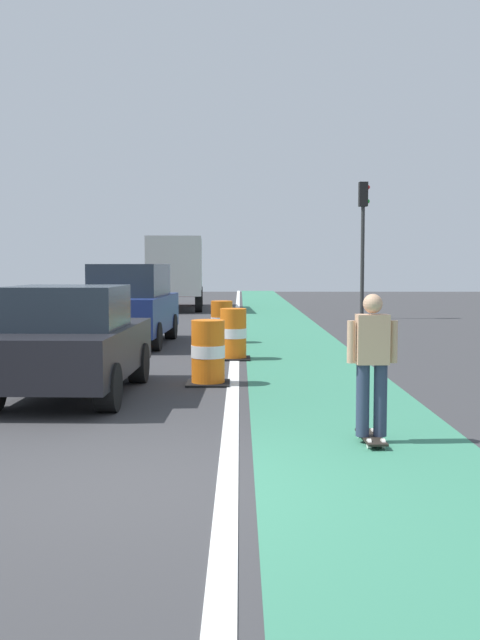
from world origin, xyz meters
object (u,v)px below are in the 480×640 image
object	(u,v)px
traffic_barrel_front	(205,353)
traffic_barrel_mid	(230,335)
traffic_light_corner	(360,225)
traffic_barrel_back	(219,322)
delivery_truck_down_block	(174,269)
parked_suv_second	(128,304)
parked_sedan_nearest	(68,342)
skateboarder_on_lane	(369,363)

from	to	relation	value
traffic_barrel_front	traffic_barrel_mid	distance (m)	3.37
traffic_barrel_mid	traffic_light_corner	world-z (taller)	traffic_light_corner
traffic_barrel_back	delivery_truck_down_block	xyz separation A→B (m)	(-2.44, 14.82, 1.31)
traffic_barrel_front	delivery_truck_down_block	size ratio (longest dim) A/B	0.14
traffic_barrel_mid	traffic_barrel_back	distance (m)	3.40
parked_suv_second	delivery_truck_down_block	distance (m)	15.23
traffic_barrel_front	parked_suv_second	bearing A→B (deg)	109.35
parked_sedan_nearest	parked_suv_second	size ratio (longest dim) A/B	0.89
delivery_truck_down_block	traffic_barrel_front	bearing A→B (deg)	-83.70
traffic_barrel_front	traffic_barrel_back	xyz separation A→B (m)	(0.06, 6.73, 0.00)
skateboarder_on_lane	traffic_barrel_front	bearing A→B (deg)	116.22
parked_sedan_nearest	traffic_barrel_front	size ratio (longest dim) A/B	3.81
traffic_barrel_front	traffic_light_corner	size ratio (longest dim) A/B	0.21
skateboarder_on_lane	traffic_barrel_mid	size ratio (longest dim) A/B	1.55
delivery_truck_down_block	traffic_light_corner	xyz separation A→B (m)	(7.51, -6.24, 1.65)
traffic_barrel_mid	traffic_light_corner	distance (m)	13.21
skateboarder_on_lane	traffic_light_corner	bearing A→B (deg)	80.91
parked_sedan_nearest	traffic_barrel_front	xyz separation A→B (m)	(2.05, 1.11, -0.30)
delivery_truck_down_block	parked_sedan_nearest	bearing A→B (deg)	-89.18
skateboarder_on_lane	traffic_barrel_mid	xyz separation A→B (m)	(-1.63, 7.46, -0.38)
traffic_barrel_mid	traffic_barrel_back	xyz separation A→B (m)	(-0.33, 3.38, 0.00)
parked_suv_second	traffic_barrel_mid	world-z (taller)	parked_suv_second
traffic_barrel_back	traffic_light_corner	xyz separation A→B (m)	(5.07, 8.58, 2.97)
parked_suv_second	traffic_barrel_front	xyz separation A→B (m)	(2.23, -6.34, -0.50)
parked_sedan_nearest	traffic_light_corner	xyz separation A→B (m)	(7.19, 16.42, 2.67)
parked_suv_second	traffic_light_corner	world-z (taller)	traffic_light_corner
traffic_barrel_back	parked_sedan_nearest	bearing A→B (deg)	-105.13
skateboarder_on_lane	traffic_light_corner	distance (m)	19.84
delivery_truck_down_block	traffic_barrel_back	bearing A→B (deg)	-80.64
traffic_barrel_back	parked_suv_second	bearing A→B (deg)	-170.33
skateboarder_on_lane	parked_sedan_nearest	size ratio (longest dim) A/B	0.41
parked_suv_second	traffic_barrel_front	bearing A→B (deg)	-70.65
skateboarder_on_lane	parked_suv_second	distance (m)	11.28
parked_sedan_nearest	delivery_truck_down_block	xyz separation A→B (m)	(-0.32, 22.66, 1.01)
traffic_barrel_mid	delivery_truck_down_block	distance (m)	18.46
traffic_barrel_mid	traffic_light_corner	xyz separation A→B (m)	(4.74, 11.96, 2.97)
parked_suv_second	traffic_light_corner	size ratio (longest dim) A/B	0.92
skateboarder_on_lane	traffic_barrel_back	distance (m)	11.02
parked_sedan_nearest	parked_suv_second	world-z (taller)	parked_suv_second
parked_suv_second	traffic_barrel_front	size ratio (longest dim) A/B	4.29
traffic_barrel_front	delivery_truck_down_block	xyz separation A→B (m)	(-2.38, 21.55, 1.31)
traffic_barrel_back	traffic_light_corner	bearing A→B (deg)	59.44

